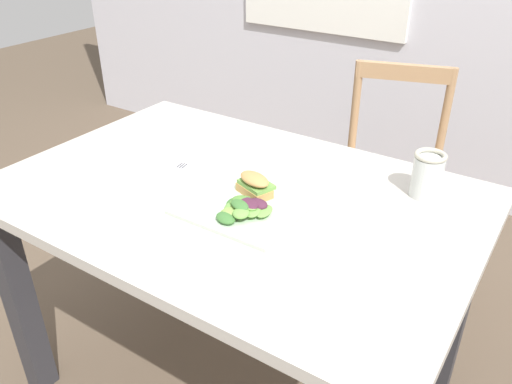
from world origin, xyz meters
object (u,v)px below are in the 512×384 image
at_px(dining_table, 235,232).
at_px(fork_on_napkin, 171,175).
at_px(mason_jar_iced_tea, 427,177).
at_px(chair_wooden_far, 389,181).
at_px(plate_lunch, 247,204).
at_px(sandwich_half_front, 255,184).

bearing_deg(dining_table, fork_on_napkin, -170.53).
bearing_deg(mason_jar_iced_tea, fork_on_napkin, -155.24).
xyz_separation_m(chair_wooden_far, mason_jar_iced_tea, (0.27, -0.56, 0.35)).
bearing_deg(chair_wooden_far, mason_jar_iced_tea, -64.64).
relative_size(plate_lunch, sandwich_half_front, 2.67).
xyz_separation_m(chair_wooden_far, sandwich_half_front, (-0.09, -0.81, 0.33)).
distance_m(dining_table, sandwich_half_front, 0.18).
distance_m(chair_wooden_far, fork_on_napkin, 0.96).
bearing_deg(sandwich_half_front, fork_on_napkin, -172.61).
bearing_deg(fork_on_napkin, dining_table, 9.47).
xyz_separation_m(sandwich_half_front, mason_jar_iced_tea, (0.36, 0.25, 0.02)).
bearing_deg(chair_wooden_far, sandwich_half_front, -96.44).
height_order(dining_table, fork_on_napkin, fork_on_napkin).
distance_m(plate_lunch, fork_on_napkin, 0.26).
bearing_deg(mason_jar_iced_tea, sandwich_half_front, -145.13).
xyz_separation_m(dining_table, sandwich_half_front, (0.07, 0.00, 0.17)).
relative_size(fork_on_napkin, mason_jar_iced_tea, 1.55).
bearing_deg(plate_lunch, chair_wooden_far, 84.31).
height_order(dining_table, sandwich_half_front, sandwich_half_front).
height_order(plate_lunch, sandwich_half_front, sandwich_half_front).
distance_m(dining_table, chair_wooden_far, 0.84).
relative_size(plate_lunch, mason_jar_iced_tea, 2.39).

